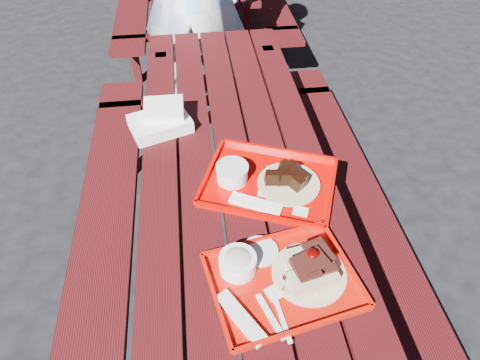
{
  "coord_description": "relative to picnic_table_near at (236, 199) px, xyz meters",
  "views": [
    {
      "loc": [
        -0.14,
        -1.25,
        1.9
      ],
      "look_at": [
        0.0,
        -0.15,
        0.82
      ],
      "focal_mm": 32.0,
      "sensor_mm": 36.0,
      "label": 1
    }
  ],
  "objects": [
    {
      "name": "ground",
      "position": [
        0.0,
        0.0,
        -0.56
      ],
      "size": [
        60.0,
        60.0,
        0.0
      ],
      "primitive_type": "plane",
      "color": "black",
      "rests_on": "ground"
    },
    {
      "name": "picnic_table_near",
      "position": [
        0.0,
        0.0,
        0.0
      ],
      "size": [
        1.41,
        2.4,
        0.75
      ],
      "color": "#440D0E",
      "rests_on": "ground"
    },
    {
      "name": "white_cloth",
      "position": [
        -0.29,
        0.29,
        0.23
      ],
      "size": [
        0.29,
        0.25,
        0.1
      ],
      "color": "white",
      "rests_on": "picnic_table_near"
    },
    {
      "name": "near_tray",
      "position": [
        0.08,
        -0.53,
        0.22
      ],
      "size": [
        0.49,
        0.42,
        0.14
      ],
      "color": "red",
      "rests_on": "picnic_table_near"
    },
    {
      "name": "far_tray",
      "position": [
        0.1,
        -0.12,
        0.21
      ],
      "size": [
        0.58,
        0.52,
        0.08
      ],
      "color": "#CB0300",
      "rests_on": "picnic_table_near"
    }
  ]
}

